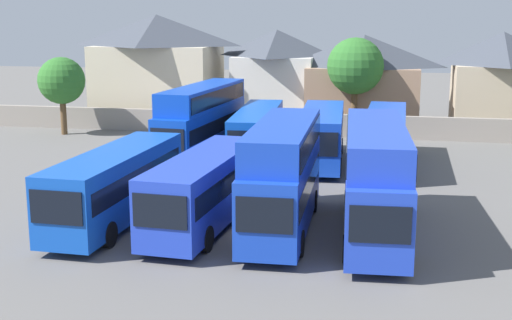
{
  "coord_description": "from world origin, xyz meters",
  "views": [
    {
      "loc": [
        6.38,
        -29.46,
        9.58
      ],
      "look_at": [
        0.0,
        3.0,
        2.56
      ],
      "focal_mm": 48.68,
      "sensor_mm": 36.0,
      "label": 1
    }
  ],
  "objects_px": {
    "house_terrace_right": "(363,80)",
    "house_terrace_centre": "(277,75)",
    "bus_1": "(116,182)",
    "bus_4": "(375,174)",
    "tree_behind_wall": "(355,66)",
    "bus_6": "(257,131)",
    "house_terrace_far_right": "(501,80)",
    "house_terrace_left": "(158,67)",
    "bus_2": "(205,186)",
    "bus_8": "(385,136)",
    "bus_7": "(322,133)",
    "bus_5": "(202,117)",
    "bus_3": "(283,171)",
    "tree_left_of_lot": "(62,81)"
  },
  "relations": [
    {
      "from": "bus_5",
      "to": "bus_7",
      "type": "xyz_separation_m",
      "value": [
        8.14,
        -0.59,
        -0.74
      ]
    },
    {
      "from": "bus_4",
      "to": "tree_behind_wall",
      "type": "distance_m",
      "value": 27.23
    },
    {
      "from": "bus_1",
      "to": "house_terrace_far_right",
      "type": "height_order",
      "value": "house_terrace_far_right"
    },
    {
      "from": "bus_5",
      "to": "house_terrace_far_right",
      "type": "distance_m",
      "value": 26.97
    },
    {
      "from": "bus_6",
      "to": "house_terrace_centre",
      "type": "height_order",
      "value": "house_terrace_centre"
    },
    {
      "from": "bus_4",
      "to": "bus_5",
      "type": "distance_m",
      "value": 19.12
    },
    {
      "from": "house_terrace_far_right",
      "to": "house_terrace_right",
      "type": "bearing_deg",
      "value": -176.52
    },
    {
      "from": "house_terrace_right",
      "to": "house_terrace_far_right",
      "type": "relative_size",
      "value": 1.22
    },
    {
      "from": "house_terrace_right",
      "to": "bus_3",
      "type": "bearing_deg",
      "value": -93.99
    },
    {
      "from": "bus_3",
      "to": "house_terrace_far_right",
      "type": "xyz_separation_m",
      "value": [
        13.51,
        31.46,
        1.4
      ]
    },
    {
      "from": "bus_5",
      "to": "tree_left_of_lot",
      "type": "relative_size",
      "value": 1.92
    },
    {
      "from": "house_terrace_centre",
      "to": "bus_8",
      "type": "bearing_deg",
      "value": -60.78
    },
    {
      "from": "bus_1",
      "to": "bus_4",
      "type": "relative_size",
      "value": 0.96
    },
    {
      "from": "bus_5",
      "to": "house_terrace_left",
      "type": "xyz_separation_m",
      "value": [
        -8.35,
        15.27,
        2.11
      ]
    },
    {
      "from": "bus_3",
      "to": "bus_6",
      "type": "relative_size",
      "value": 0.94
    },
    {
      "from": "bus_5",
      "to": "house_terrace_far_right",
      "type": "height_order",
      "value": "house_terrace_far_right"
    },
    {
      "from": "bus_1",
      "to": "bus_7",
      "type": "bearing_deg",
      "value": 153.56
    },
    {
      "from": "house_terrace_right",
      "to": "house_terrace_centre",
      "type": "bearing_deg",
      "value": 169.7
    },
    {
      "from": "bus_1",
      "to": "bus_2",
      "type": "distance_m",
      "value": 4.24
    },
    {
      "from": "bus_6",
      "to": "tree_behind_wall",
      "type": "xyz_separation_m",
      "value": [
        5.7,
        12.17,
        3.46
      ]
    },
    {
      "from": "house_terrace_far_right",
      "to": "tree_behind_wall",
      "type": "distance_m",
      "value": 12.72
    },
    {
      "from": "bus_4",
      "to": "tree_left_of_lot",
      "type": "height_order",
      "value": "tree_left_of_lot"
    },
    {
      "from": "bus_1",
      "to": "bus_4",
      "type": "bearing_deg",
      "value": 93.91
    },
    {
      "from": "bus_1",
      "to": "tree_behind_wall",
      "type": "xyz_separation_m",
      "value": [
        9.39,
        27.35,
        3.45
      ]
    },
    {
      "from": "house_terrace_left",
      "to": "house_terrace_right",
      "type": "relative_size",
      "value": 1.12
    },
    {
      "from": "bus_8",
      "to": "tree_left_of_lot",
      "type": "relative_size",
      "value": 1.86
    },
    {
      "from": "bus_2",
      "to": "bus_8",
      "type": "bearing_deg",
      "value": 155.77
    },
    {
      "from": "bus_8",
      "to": "house_terrace_far_right",
      "type": "relative_size",
      "value": 1.42
    },
    {
      "from": "house_terrace_far_right",
      "to": "tree_left_of_lot",
      "type": "xyz_separation_m",
      "value": [
        -34.74,
        -9.86,
        0.16
      ]
    },
    {
      "from": "bus_6",
      "to": "house_terrace_centre",
      "type": "bearing_deg",
      "value": -178.73
    },
    {
      "from": "bus_4",
      "to": "tree_left_of_lot",
      "type": "xyz_separation_m",
      "value": [
        -25.26,
        21.49,
        1.56
      ]
    },
    {
      "from": "bus_8",
      "to": "bus_6",
      "type": "bearing_deg",
      "value": -92.39
    },
    {
      "from": "bus_2",
      "to": "house_terrace_right",
      "type": "xyz_separation_m",
      "value": [
        5.67,
        30.92,
        2.09
      ]
    },
    {
      "from": "house_terrace_far_right",
      "to": "house_terrace_left",
      "type": "bearing_deg",
      "value": -177.85
    },
    {
      "from": "bus_5",
      "to": "bus_7",
      "type": "height_order",
      "value": "bus_5"
    },
    {
      "from": "bus_2",
      "to": "house_terrace_left",
      "type": "relative_size",
      "value": 0.97
    },
    {
      "from": "bus_8",
      "to": "bus_2",
      "type": "bearing_deg",
      "value": -27.21
    },
    {
      "from": "house_terrace_right",
      "to": "house_terrace_far_right",
      "type": "xyz_separation_m",
      "value": [
        11.37,
        0.69,
        0.15
      ]
    },
    {
      "from": "bus_3",
      "to": "house_terrace_left",
      "type": "relative_size",
      "value": 0.96
    },
    {
      "from": "bus_3",
      "to": "bus_8",
      "type": "distance_m",
      "value": 15.08
    },
    {
      "from": "house_terrace_left",
      "to": "tree_behind_wall",
      "type": "height_order",
      "value": "house_terrace_left"
    },
    {
      "from": "bus_6",
      "to": "house_terrace_centre",
      "type": "relative_size",
      "value": 1.39
    },
    {
      "from": "bus_5",
      "to": "tree_left_of_lot",
      "type": "xyz_separation_m",
      "value": [
        -13.36,
        6.53,
        1.57
      ]
    },
    {
      "from": "bus_7",
      "to": "bus_4",
      "type": "bearing_deg",
      "value": 11.24
    },
    {
      "from": "tree_behind_wall",
      "to": "bus_2",
      "type": "bearing_deg",
      "value": -100.71
    },
    {
      "from": "bus_2",
      "to": "bus_1",
      "type": "bearing_deg",
      "value": -84.68
    },
    {
      "from": "bus_4",
      "to": "bus_6",
      "type": "bearing_deg",
      "value": -154.79
    },
    {
      "from": "house_terrace_right",
      "to": "bus_7",
      "type": "bearing_deg",
      "value": -96.54
    },
    {
      "from": "bus_1",
      "to": "tree_behind_wall",
      "type": "bearing_deg",
      "value": 163.24
    },
    {
      "from": "bus_1",
      "to": "bus_3",
      "type": "xyz_separation_m",
      "value": [
        7.76,
        0.25,
        0.82
      ]
    }
  ]
}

